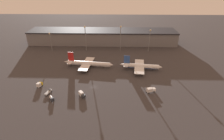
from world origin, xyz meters
name	(u,v)px	position (x,y,z in m)	size (l,w,h in m)	color
ground	(93,87)	(0.00, 0.00, 0.00)	(600.00, 600.00, 0.00)	#383538
terminal_building	(103,37)	(0.00, 103.66, 8.49)	(183.99, 30.05, 16.89)	slate
airplane_0	(88,64)	(-8.88, 34.78, 3.42)	(48.37, 30.43, 13.98)	silver
airplane_1	(141,66)	(39.99, 30.45, 3.48)	(39.61, 30.63, 13.04)	white
service_vehicle_0	(82,94)	(-6.81, -12.11, 1.93)	(5.90, 6.48, 3.48)	#282D38
service_vehicle_1	(39,85)	(-42.02, -0.55, 2.02)	(3.68, 5.06, 3.74)	gold
service_vehicle_2	(52,98)	(-26.97, -17.03, 1.62)	(4.56, 5.10, 2.88)	#282D38
service_vehicle_3	(151,90)	(43.28, -5.50, 1.97)	(7.16, 4.71, 3.57)	white
service_vehicle_4	(48,92)	(-32.05, -9.10, 1.17)	(3.86, 7.40, 2.49)	#9EA3A8
lamp_post_0	(50,39)	(-57.53, 76.29, 13.66)	(1.80, 1.80, 20.97)	slate
lamp_post_1	(85,36)	(-17.20, 76.29, 17.84)	(1.80, 1.80, 28.55)	slate
lamp_post_2	(121,36)	(22.09, 76.29, 18.13)	(1.80, 1.80, 29.08)	slate
lamp_post_3	(150,38)	(54.57, 76.29, 16.12)	(1.80, 1.80, 25.39)	slate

